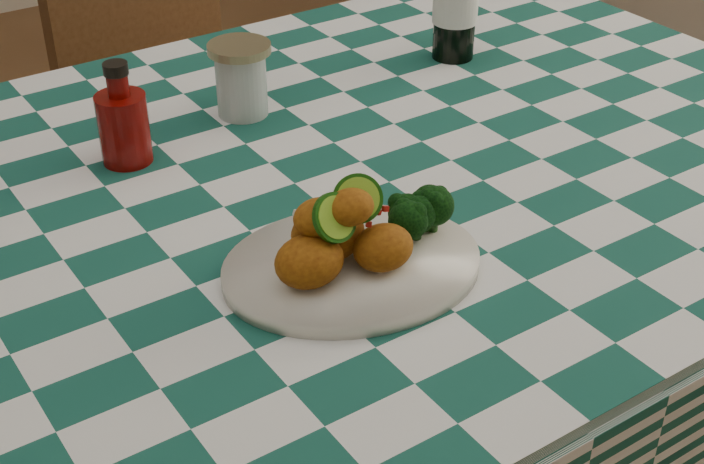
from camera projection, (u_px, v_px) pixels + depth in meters
dining_table at (303, 409)px, 1.47m from camera, size 1.66×1.06×0.79m
plate at (352, 267)px, 1.08m from camera, size 0.34×0.30×0.02m
fried_chicken_pile at (346, 227)px, 1.05m from camera, size 0.14×0.11×0.09m
broccoli_side at (413, 209)px, 1.12m from camera, size 0.08×0.08×0.06m
ketchup_bottle at (122, 113)px, 1.27m from camera, size 0.09×0.09×0.14m
mason_jar at (241, 80)px, 1.40m from camera, size 0.10×0.10×0.11m
wooden_chair_right at (199, 143)px, 2.07m from camera, size 0.48×0.49×0.89m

